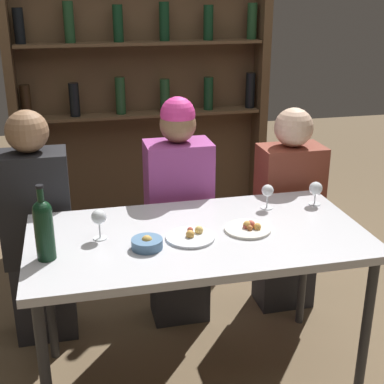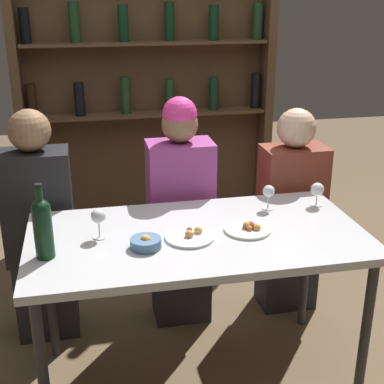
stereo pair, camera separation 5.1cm
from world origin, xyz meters
name	(u,v)px [view 1 (the left image)]	position (x,y,z in m)	size (l,w,h in m)	color
ground_plane	(197,377)	(0.00, 0.00, 0.00)	(10.00, 10.00, 0.00)	brown
dining_table	(198,247)	(0.00, 0.00, 0.71)	(1.47, 0.76, 0.77)	silver
wine_rack_wall	(142,86)	(0.00, 1.66, 1.14)	(1.78, 0.21, 2.18)	#4C3823
wine_bottle	(44,227)	(-0.64, -0.09, 0.91)	(0.07, 0.07, 0.31)	black
wine_glass_0	(268,192)	(0.39, 0.20, 0.86)	(0.06, 0.06, 0.12)	silver
wine_glass_1	(99,218)	(-0.42, 0.04, 0.87)	(0.06, 0.06, 0.13)	silver
wine_glass_2	(316,189)	(0.64, 0.20, 0.85)	(0.07, 0.07, 0.12)	silver
food_plate_0	(248,228)	(0.22, -0.02, 0.78)	(0.20, 0.20, 0.04)	silver
food_plate_1	(191,236)	(-0.04, -0.04, 0.78)	(0.21, 0.21, 0.04)	silver
snack_bowl	(147,243)	(-0.24, -0.09, 0.79)	(0.13, 0.13, 0.06)	#4C7299
seated_person_left	(39,234)	(-0.71, 0.54, 0.59)	(0.35, 0.22, 1.24)	#26262B
seated_person_center	(179,217)	(0.03, 0.54, 0.62)	(0.34, 0.22, 1.27)	#26262B
seated_person_right	(288,215)	(0.66, 0.54, 0.56)	(0.35, 0.22, 1.18)	#26262B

